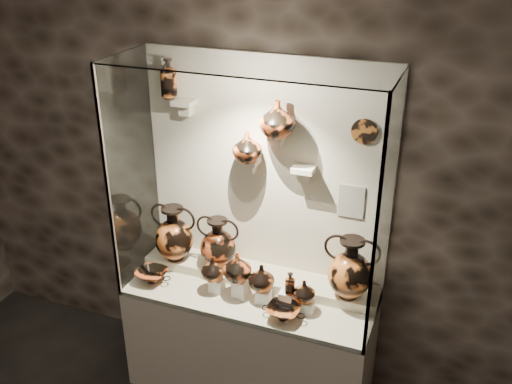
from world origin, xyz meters
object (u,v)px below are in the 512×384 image
jug_a (213,269)px  lekythos_tall (169,77)px  jug_b (237,267)px  ovoid_vase_b (277,119)px  kylix_right (284,311)px  ovoid_vase_a (247,147)px  amphora_left (174,233)px  amphora_mid (218,243)px  kylix_left (152,275)px  jug_e (304,291)px  jug_c (262,277)px  lekythos_small (290,282)px  amphora_right (350,268)px

jug_a → lekythos_tall: bearing=156.8°
jug_b → ovoid_vase_b: ovoid_vase_b is taller
ovoid_vase_b → kylix_right: bearing=-49.5°
jug_a → ovoid_vase_a: (0.15, 0.26, 0.81)m
amphora_left → ovoid_vase_b: 1.19m
amphora_mid → kylix_left: size_ratio=1.37×
amphora_left → amphora_mid: amphora_left is taller
jug_e → jug_b: bearing=177.8°
jug_c → kylix_right: jug_c is taller
jug_c → lekythos_small: 0.21m
amphora_right → lekythos_small: (-0.34, -0.18, -0.08)m
jug_a → ovoid_vase_a: size_ratio=0.82×
jug_a → ovoid_vase_b: 1.11m
amphora_right → jug_b: 0.74m
jug_c → lekythos_tall: (-0.75, 0.27, 1.20)m
kylix_left → ovoid_vase_b: size_ratio=1.19×
jug_a → ovoid_vase_a: bearing=72.0°
ovoid_vase_b → amphora_left: bearing=-162.7°
amphora_right → ovoid_vase_a: ovoid_vase_a is taller
jug_c → amphora_mid: bearing=177.1°
jug_e → lekythos_small: lekythos_small is taller
lekythos_small → jug_c: bearing=176.7°
jug_e → jug_a: bearing=179.1°
amphora_left → ovoid_vase_a: 0.90m
lekythos_small → jug_b: bearing=-178.9°
amphora_right → kylix_left: 1.38m
amphora_mid → ovoid_vase_b: ovoid_vase_b is taller
amphora_left → kylix_left: (-0.06, -0.23, -0.22)m
jug_e → ovoid_vase_b: 1.11m
lekythos_small → ovoid_vase_b: ovoid_vase_b is taller
kylix_right → lekythos_tall: 1.68m
jug_c → amphora_left: bearing=-170.9°
amphora_mid → lekythos_tall: (-0.36, 0.09, 1.12)m
lekythos_small → kylix_left: bearing=-174.1°
kylix_left → ovoid_vase_b: ovoid_vase_b is taller
amphora_mid → lekythos_tall: size_ratio=1.30×
jug_b → lekythos_small: bearing=11.2°
lekythos_small → ovoid_vase_a: 0.91m
lekythos_small → ovoid_vase_a: size_ratio=0.88×
jug_b → ovoid_vase_b: size_ratio=0.86×
jug_c → lekythos_small: bearing=15.3°
kylix_right → lekythos_small: bearing=73.7°
amphora_right → ovoid_vase_b: ovoid_vase_b is taller
ovoid_vase_a → amphora_left: bearing=-178.0°
kylix_right → lekythos_tall: (-0.95, 0.41, 1.33)m
jug_c → lekythos_small: lekythos_small is taller
amphora_left → lekythos_tall: bearing=81.3°
amphora_left → lekythos_tall: size_ratio=1.43×
jug_c → jug_b: bearing=-154.9°
jug_e → lekythos_small: 0.11m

